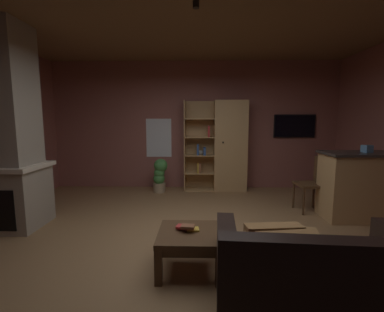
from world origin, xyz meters
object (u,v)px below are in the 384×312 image
object	(u,v)px
coffee_table	(190,239)
table_book_2	(188,227)
table_book_0	(193,229)
dining_chair	(314,180)
table_book_1	(183,227)
tissue_box	(367,149)
wall_mounted_tv	(294,126)
leather_couch	(316,287)
potted_floor_plant	(160,175)
stone_fireplace	(4,138)
kitchen_bar_counter	(369,186)
bookshelf_cabinet	(226,147)

from	to	relation	value
coffee_table	table_book_2	distance (m)	0.14
table_book_0	dining_chair	distance (m)	2.70
table_book_1	dining_chair	xyz separation A→B (m)	(2.11, 1.79, 0.10)
tissue_box	wall_mounted_tv	world-z (taller)	wall_mounted_tv
tissue_box	table_book_2	bearing A→B (deg)	-150.86
leather_couch	table_book_2	size ratio (longest dim) A/B	11.85
leather_couch	table_book_1	bearing A→B (deg)	142.19
potted_floor_plant	wall_mounted_tv	bearing A→B (deg)	8.50
stone_fireplace	dining_chair	world-z (taller)	stone_fireplace
tissue_box	table_book_0	bearing A→B (deg)	-150.98
tissue_box	potted_floor_plant	xyz separation A→B (m)	(-3.37, 1.49, -0.72)
table_book_0	potted_floor_plant	size ratio (longest dim) A/B	0.17
kitchen_bar_counter	tissue_box	size ratio (longest dim) A/B	11.69
bookshelf_cabinet	tissue_box	world-z (taller)	bookshelf_cabinet
stone_fireplace	bookshelf_cabinet	distance (m)	3.95
coffee_table	table_book_1	bearing A→B (deg)	143.76
stone_fireplace	potted_floor_plant	world-z (taller)	stone_fireplace
coffee_table	table_book_2	xyz separation A→B (m)	(-0.02, 0.00, 0.14)
table_book_0	table_book_1	size ratio (longest dim) A/B	1.02
kitchen_bar_counter	wall_mounted_tv	size ratio (longest dim) A/B	1.56
kitchen_bar_counter	dining_chair	xyz separation A→B (m)	(-0.68, 0.35, 0.00)
tissue_box	table_book_1	distance (m)	3.13
dining_chair	leather_couch	bearing A→B (deg)	-112.67
kitchen_bar_counter	potted_floor_plant	size ratio (longest dim) A/B	1.94
leather_couch	table_book_1	distance (m)	1.31
coffee_table	potted_floor_plant	bearing A→B (deg)	103.79
table_book_1	table_book_2	bearing A→B (deg)	-42.67
kitchen_bar_counter	potted_floor_plant	distance (m)	3.75
bookshelf_cabinet	dining_chair	size ratio (longest dim) A/B	2.12
tissue_box	coffee_table	bearing A→B (deg)	-150.68
bookshelf_cabinet	wall_mounted_tv	world-z (taller)	bookshelf_cabinet
dining_chair	potted_floor_plant	xyz separation A→B (m)	(-2.77, 1.13, -0.14)
stone_fireplace	tissue_box	world-z (taller)	stone_fireplace
coffee_table	wall_mounted_tv	bearing A→B (deg)	56.97
stone_fireplace	leather_couch	xyz separation A→B (m)	(3.57, -1.81, -0.97)
stone_fireplace	tissue_box	size ratio (longest dim) A/B	23.51
leather_couch	potted_floor_plant	size ratio (longest dim) A/B	2.17
dining_chair	wall_mounted_tv	bearing A→B (deg)	83.40
table_book_1	potted_floor_plant	distance (m)	2.99
wall_mounted_tv	table_book_1	bearing A→B (deg)	-124.33
table_book_1	table_book_0	bearing A→B (deg)	-9.70
coffee_table	table_book_1	distance (m)	0.15
bookshelf_cabinet	kitchen_bar_counter	xyz separation A→B (m)	(2.03, -1.71, -0.44)
bookshelf_cabinet	wall_mounted_tv	bearing A→B (deg)	7.84
stone_fireplace	table_book_2	size ratio (longest dim) A/B	21.27
tissue_box	coffee_table	size ratio (longest dim) A/B	0.19
stone_fireplace	table_book_0	world-z (taller)	stone_fireplace
coffee_table	potted_floor_plant	world-z (taller)	potted_floor_plant
table_book_0	wall_mounted_tv	size ratio (longest dim) A/B	0.14
tissue_box	dining_chair	size ratio (longest dim) A/B	0.13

